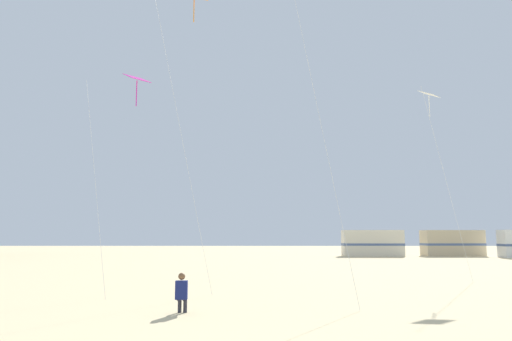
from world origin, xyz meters
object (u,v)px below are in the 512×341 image
Objects in this scene: kite_flyer_standing at (182,292)px; kite_diamond_white at (430,101)px; kite_diamond_orange at (193,9)px; rv_van_tan at (452,243)px; kite_diamond_magenta at (134,86)px; rv_van_cream at (372,243)px.

kite_flyer_standing is 0.12× the size of kite_diamond_white.
kite_flyer_standing is 0.09× the size of kite_diamond_orange.
rv_van_tan is at bearing 54.98° from kite_diamond_orange.
rv_van_tan is (23.25, 39.84, 0.78)m from kite_flyer_standing.
rv_van_cream is (17.37, 33.94, -7.00)m from kite_diamond_magenta.
rv_van_cream is at bearing -179.25° from rv_van_tan.
kite_diamond_orange is 38.25m from rv_van_cream.
kite_diamond_white is at bearing -115.47° from rv_van_tan.
kite_diamond_magenta is at bearing -63.50° from kite_flyer_standing.
kite_flyer_standing is at bearing -123.27° from rv_van_tan.
kite_diamond_orange is at bearing -112.99° from rv_van_cream.
rv_van_cream is at bearing -112.97° from kite_flyer_standing.
kite_diamond_white reaches higher than kite_diamond_magenta.
kite_flyer_standing is 41.82m from rv_van_cream.
rv_van_cream is at bearing 83.36° from kite_diamond_white.
kite_diamond_white is at bearing 21.10° from kite_diamond_orange.
kite_diamond_orange is 1.96× the size of rv_van_tan.
rv_van_cream is (15.04, 33.54, -10.58)m from kite_diamond_orange.
kite_diamond_magenta is 1.37× the size of rv_van_tan.
kite_diamond_white reaches higher than kite_flyer_standing.
rv_van_tan reaches higher than kite_flyer_standing.
kite_diamond_magenta is at bearing -160.71° from kite_diamond_white.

